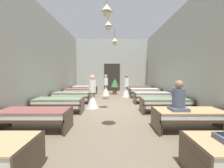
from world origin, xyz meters
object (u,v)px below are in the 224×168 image
(bed_left_row_2, at_px, (59,102))
(bed_right_row_2, at_px, (165,102))
(bed_left_row_5, at_px, (85,88))
(potted_plant, at_px, (115,83))
(bed_left_row_3, at_px, (72,95))
(patient_seated_primary, at_px, (179,99))
(nurse_mid_aisle, at_px, (126,89))
(bed_right_row_1, at_px, (190,115))
(nurse_far_aisle, at_px, (92,96))
(bed_right_row_3, at_px, (152,95))
(bed_right_row_5, at_px, (139,88))
(bed_left_row_1, at_px, (34,115))
(bed_left_row_4, at_px, (79,91))
(nurse_near_aisle, at_px, (106,88))
(bed_right_row_4, at_px, (145,91))

(bed_left_row_2, relative_size, bed_right_row_2, 1.00)
(bed_left_row_5, distance_m, potted_plant, 2.39)
(bed_left_row_3, distance_m, patient_seated_primary, 5.48)
(bed_left_row_3, bearing_deg, patient_seated_primary, -45.05)
(nurse_mid_aisle, bearing_deg, bed_right_row_1, -31.08)
(nurse_far_aisle, bearing_deg, bed_right_row_3, 108.32)
(bed_left_row_5, distance_m, bed_right_row_5, 4.21)
(bed_left_row_1, bearing_deg, patient_seated_primary, -0.97)
(bed_left_row_4, distance_m, bed_right_row_5, 4.62)
(bed_left_row_1, distance_m, bed_left_row_4, 5.70)
(bed_left_row_4, bearing_deg, nurse_near_aisle, 29.37)
(bed_left_row_5, relative_size, patient_seated_primary, 2.38)
(nurse_near_aisle, bearing_deg, bed_left_row_4, 159.75)
(bed_left_row_2, distance_m, bed_left_row_5, 5.70)
(bed_right_row_1, height_order, bed_right_row_4, same)
(bed_right_row_3, relative_size, patient_seated_primary, 2.38)
(bed_right_row_5, bearing_deg, nurse_far_aisle, -121.06)
(nurse_near_aisle, relative_size, nurse_far_aisle, 1.00)
(bed_right_row_2, distance_m, nurse_far_aisle, 3.07)
(bed_left_row_3, distance_m, nurse_near_aisle, 3.29)
(nurse_mid_aisle, bearing_deg, bed_right_row_4, 41.26)
(bed_left_row_1, distance_m, bed_left_row_5, 7.60)
(bed_right_row_4, bearing_deg, bed_right_row_5, 90.00)
(bed_right_row_2, xyz_separation_m, bed_right_row_4, (0.00, 3.80, 0.00))
(bed_left_row_5, bearing_deg, bed_right_row_2, -53.56)
(bed_left_row_3, bearing_deg, bed_left_row_4, 90.00)
(bed_right_row_3, distance_m, patient_seated_primary, 3.90)
(bed_right_row_4, distance_m, patient_seated_primary, 5.79)
(bed_right_row_2, height_order, bed_left_row_4, same)
(bed_left_row_1, bearing_deg, bed_left_row_4, 90.00)
(bed_right_row_1, bearing_deg, bed_left_row_5, 118.98)
(bed_left_row_5, height_order, nurse_far_aisle, nurse_far_aisle)
(bed_left_row_3, xyz_separation_m, nurse_mid_aisle, (3.04, 2.03, 0.09))
(bed_right_row_1, bearing_deg, nurse_far_aisle, 138.16)
(bed_right_row_5, bearing_deg, bed_right_row_4, -90.00)
(bed_right_row_4, xyz_separation_m, nurse_far_aisle, (-2.97, -3.04, 0.09))
(bed_left_row_4, relative_size, bed_right_row_5, 1.00)
(bed_right_row_5, relative_size, potted_plant, 1.51)
(bed_right_row_5, bearing_deg, bed_left_row_1, -118.98)
(bed_left_row_2, bearing_deg, nurse_mid_aisle, 52.31)
(bed_left_row_4, relative_size, patient_seated_primary, 2.38)
(nurse_near_aisle, distance_m, nurse_far_aisle, 4.00)
(bed_right_row_4, relative_size, nurse_mid_aisle, 1.28)
(bed_left_row_2, xyz_separation_m, bed_right_row_5, (4.21, 5.70, 0.00))
(patient_seated_primary, bearing_deg, nurse_mid_aisle, 97.95)
(bed_left_row_4, relative_size, nurse_mid_aisle, 1.28)
(bed_right_row_1, relative_size, bed_right_row_2, 1.00)
(bed_right_row_3, xyz_separation_m, nurse_mid_aisle, (-1.17, 2.03, 0.09))
(bed_right_row_2, bearing_deg, nurse_mid_aisle, 106.62)
(bed_left_row_4, xyz_separation_m, patient_seated_primary, (3.86, -5.77, 0.43))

